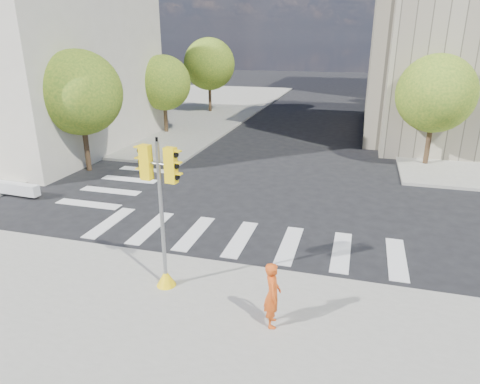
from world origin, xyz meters
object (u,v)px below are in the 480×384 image
at_px(lamp_near, 437,78).
at_px(traffic_signal, 163,227).
at_px(photographer, 272,295).
at_px(lamp_far, 415,64).

xyz_separation_m(lamp_near, traffic_signal, (-9.28, -19.77, -2.58)).
relative_size(traffic_signal, photographer, 2.55).
height_order(lamp_far, traffic_signal, lamp_far).
bearing_deg(photographer, lamp_far, -24.58).
xyz_separation_m(lamp_far, photographer, (-5.96, -34.70, -3.57)).
xyz_separation_m(lamp_near, photographer, (-5.96, -20.70, -3.57)).
height_order(lamp_near, photographer, lamp_near).
relative_size(lamp_near, traffic_signal, 1.85).
distance_m(lamp_near, photographer, 21.84).
height_order(lamp_near, lamp_far, same).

